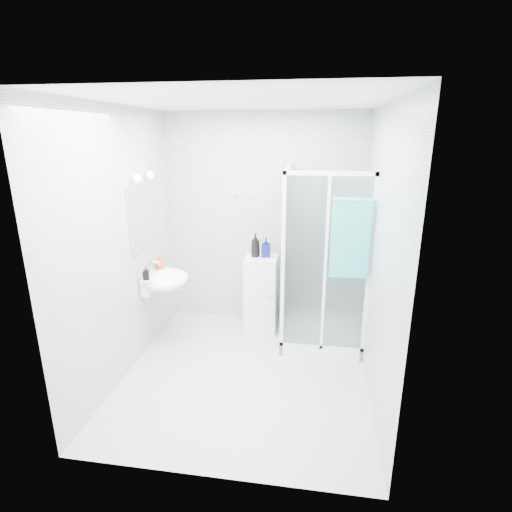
% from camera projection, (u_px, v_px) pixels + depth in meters
% --- Properties ---
extents(room, '(2.40, 2.60, 2.60)m').
position_uv_depth(room, '(245.00, 251.00, 3.68)').
color(room, silver).
rests_on(room, ground).
extents(shower_enclosure, '(0.90, 0.95, 2.00)m').
position_uv_depth(shower_enclosure, '(315.00, 307.00, 4.56)').
color(shower_enclosure, white).
rests_on(shower_enclosure, ground).
extents(wall_basin, '(0.46, 0.56, 0.35)m').
position_uv_depth(wall_basin, '(165.00, 280.00, 4.40)').
color(wall_basin, white).
rests_on(wall_basin, ground).
extents(mirror, '(0.02, 0.60, 0.70)m').
position_uv_depth(mirror, '(142.00, 216.00, 4.22)').
color(mirror, white).
rests_on(mirror, room).
extents(vanity_lights, '(0.10, 0.40, 0.08)m').
position_uv_depth(vanity_lights, '(143.00, 176.00, 4.09)').
color(vanity_lights, silver).
rests_on(vanity_lights, room).
extents(wall_hooks, '(0.23, 0.06, 0.03)m').
position_uv_depth(wall_hooks, '(243.00, 196.00, 4.81)').
color(wall_hooks, silver).
rests_on(wall_hooks, room).
extents(storage_cabinet, '(0.39, 0.42, 0.93)m').
position_uv_depth(storage_cabinet, '(261.00, 294.00, 4.88)').
color(storage_cabinet, white).
rests_on(storage_cabinet, ground).
extents(hand_towel, '(0.37, 0.05, 0.80)m').
position_uv_depth(hand_towel, '(350.00, 237.00, 3.86)').
color(hand_towel, teal).
rests_on(hand_towel, shower_enclosure).
extents(shampoo_bottle_a, '(0.12, 0.13, 0.28)m').
position_uv_depth(shampoo_bottle_a, '(255.00, 245.00, 4.72)').
color(shampoo_bottle_a, black).
rests_on(shampoo_bottle_a, storage_cabinet).
extents(shampoo_bottle_b, '(0.11, 0.12, 0.23)m').
position_uv_depth(shampoo_bottle_b, '(266.00, 247.00, 4.73)').
color(shampoo_bottle_b, '#0C1249').
rests_on(shampoo_bottle_b, storage_cabinet).
extents(soap_dispenser_orange, '(0.15, 0.15, 0.15)m').
position_uv_depth(soap_dispenser_orange, '(159.00, 263.00, 4.50)').
color(soap_dispenser_orange, red).
rests_on(soap_dispenser_orange, wall_basin).
extents(soap_dispenser_black, '(0.08, 0.08, 0.14)m').
position_uv_depth(soap_dispenser_black, '(146.00, 273.00, 4.20)').
color(soap_dispenser_black, black).
rests_on(soap_dispenser_black, wall_basin).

